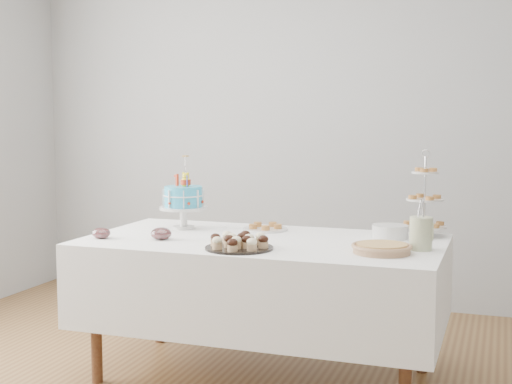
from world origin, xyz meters
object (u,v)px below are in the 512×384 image
(pie, at_px, (382,248))
(jam_bowl_a, at_px, (101,233))
(birthday_cake, at_px, (184,209))
(jam_bowl_b, at_px, (161,234))
(table, at_px, (263,280))
(plate_stack, at_px, (390,232))
(cupcake_tray, at_px, (239,242))
(pastry_plate, at_px, (265,227))
(tiered_stand, at_px, (425,200))
(utensil_pitcher, at_px, (421,232))

(pie, xyz_separation_m, jam_bowl_a, (-1.51, -0.08, 0.00))
(birthday_cake, bearing_deg, jam_bowl_b, -64.21)
(table, bearing_deg, plate_stack, 20.90)
(cupcake_tray, relative_size, pie, 1.17)
(pastry_plate, relative_size, jam_bowl_b, 2.31)
(table, bearing_deg, pie, -15.44)
(plate_stack, distance_m, pastry_plate, 0.73)
(table, relative_size, jam_bowl_b, 17.11)
(cupcake_tray, distance_m, tiered_stand, 1.11)
(cupcake_tray, bearing_deg, jam_bowl_a, 176.60)
(jam_bowl_a, bearing_deg, pie, 2.99)
(plate_stack, distance_m, jam_bowl_b, 1.24)
(cupcake_tray, relative_size, jam_bowl_a, 3.44)
(birthday_cake, relative_size, tiered_stand, 0.90)
(jam_bowl_b, height_order, utensil_pitcher, utensil_pitcher)
(table, relative_size, jam_bowl_a, 19.27)
(birthday_cake, bearing_deg, cupcake_tray, -23.68)
(table, xyz_separation_m, pastry_plate, (-0.09, 0.29, 0.24))
(table, relative_size, pie, 6.52)
(pie, distance_m, utensil_pitcher, 0.23)
(plate_stack, xyz_separation_m, utensil_pitcher, (0.20, -0.28, 0.05))
(birthday_cake, xyz_separation_m, cupcake_tray, (0.54, -0.50, -0.08))
(table, height_order, plate_stack, plate_stack)
(table, height_order, jam_bowl_a, jam_bowl_a)
(plate_stack, bearing_deg, cupcake_tray, -139.86)
(jam_bowl_b, distance_m, utensil_pitcher, 1.36)
(table, distance_m, jam_bowl_a, 0.92)
(cupcake_tray, bearing_deg, birthday_cake, 137.13)
(jam_bowl_a, xyz_separation_m, jam_bowl_b, (0.33, 0.07, 0.00))
(pie, bearing_deg, tiered_stand, 76.74)
(plate_stack, height_order, pastry_plate, plate_stack)
(jam_bowl_a, bearing_deg, jam_bowl_b, 12.63)
(table, xyz_separation_m, jam_bowl_a, (-0.84, -0.26, 0.26))
(tiered_stand, xyz_separation_m, plate_stack, (-0.17, -0.15, -0.16))
(birthday_cake, xyz_separation_m, plate_stack, (1.20, 0.06, -0.08))
(pie, relative_size, utensil_pitcher, 1.16)
(tiered_stand, bearing_deg, birthday_cake, -171.14)
(pastry_plate, distance_m, jam_bowl_a, 0.94)
(birthday_cake, height_order, pastry_plate, birthday_cake)
(tiered_stand, bearing_deg, cupcake_tray, -139.28)
(birthday_cake, height_order, jam_bowl_b, birthday_cake)
(birthday_cake, height_order, utensil_pitcher, birthday_cake)
(birthday_cake, distance_m, pie, 1.29)
(cupcake_tray, xyz_separation_m, pastry_plate, (-0.07, 0.61, -0.02))
(pie, distance_m, tiered_stand, 0.63)
(pie, relative_size, jam_bowl_a, 2.95)
(pie, xyz_separation_m, tiered_stand, (0.14, 0.59, 0.17))
(tiered_stand, relative_size, jam_bowl_b, 4.28)
(cupcake_tray, distance_m, utensil_pitcher, 0.90)
(tiered_stand, bearing_deg, jam_bowl_b, -155.92)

